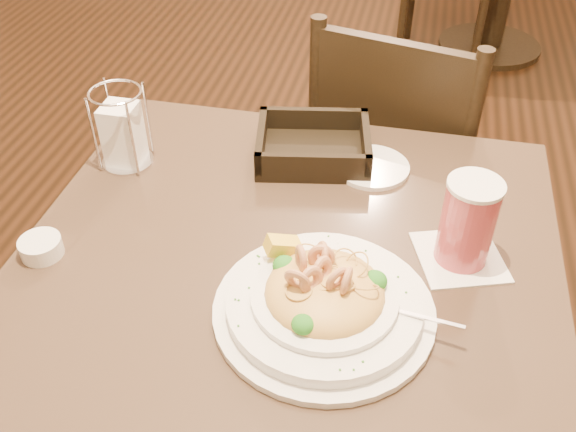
% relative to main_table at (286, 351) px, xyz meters
% --- Properties ---
extents(main_table, '(0.90, 0.90, 0.75)m').
position_rel_main_table_xyz_m(main_table, '(0.00, 0.00, 0.00)').
color(main_table, black).
rests_on(main_table, ground).
extents(dining_chair_near, '(0.51, 0.51, 0.93)m').
position_rel_main_table_xyz_m(dining_chair_near, '(0.15, 0.65, -0.01)').
color(dining_chair_near, black).
rests_on(dining_chair_near, ground).
extents(pasta_bowl, '(0.37, 0.34, 0.11)m').
position_rel_main_table_xyz_m(pasta_bowl, '(0.08, -0.10, 0.27)').
color(pasta_bowl, white).
rests_on(pasta_bowl, main_table).
extents(drink_glass, '(0.17, 0.17, 0.15)m').
position_rel_main_table_xyz_m(drink_glass, '(0.28, 0.07, 0.31)').
color(drink_glass, white).
rests_on(drink_glass, main_table).
extents(bread_basket, '(0.25, 0.22, 0.06)m').
position_rel_main_table_xyz_m(bread_basket, '(-0.01, 0.31, 0.26)').
color(bread_basket, black).
rests_on(bread_basket, main_table).
extents(napkin_caddy, '(0.10, 0.10, 0.16)m').
position_rel_main_table_xyz_m(napkin_caddy, '(-0.37, 0.21, 0.31)').
color(napkin_caddy, silver).
rests_on(napkin_caddy, main_table).
extents(side_plate, '(0.17, 0.17, 0.01)m').
position_rel_main_table_xyz_m(side_plate, '(0.11, 0.29, 0.24)').
color(side_plate, white).
rests_on(side_plate, main_table).
extents(butter_ramekin, '(0.09, 0.09, 0.03)m').
position_rel_main_table_xyz_m(butter_ramekin, '(-0.40, -0.07, 0.25)').
color(butter_ramekin, white).
rests_on(butter_ramekin, main_table).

